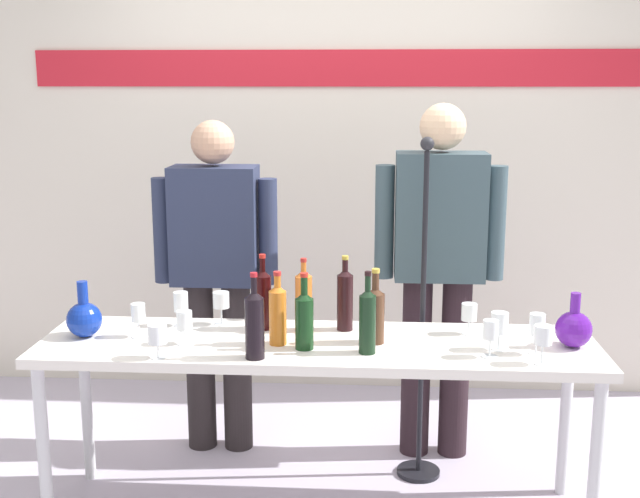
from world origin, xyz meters
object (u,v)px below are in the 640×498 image
wine_bottle_1 (345,298)px  wine_bottle_7 (375,313)px  wine_glass_left_2 (181,303)px  presenter_right (439,259)px  wine_bottle_5 (255,323)px  display_table (318,357)px  wine_glass_right_3 (543,336)px  wine_glass_left_0 (138,314)px  wine_glass_right_1 (537,325)px  wine_glass_left_4 (221,301)px  decanter_blue_left (84,318)px  wine_bottle_6 (304,318)px  wine_glass_right_0 (491,331)px  presenter_left (216,267)px  decanter_blue_right (574,328)px  wine_bottle_2 (278,313)px  wine_glass_left_3 (184,321)px  wine_bottle_4 (304,299)px  wine_bottle_0 (263,298)px  wine_glass_right_2 (500,323)px  wine_glass_left_1 (157,335)px  wine_glass_right_4 (469,313)px  microphone_stand (421,367)px  wine_bottle_3 (367,319)px

wine_bottle_1 → wine_bottle_7: (0.13, -0.17, -0.01)m
wine_glass_left_2 → presenter_right: bearing=21.0°
wine_bottle_1 → wine_bottle_5: wine_bottle_5 is taller
display_table → wine_glass_right_3: 0.89m
wine_glass_left_0 → wine_glass_right_1: wine_glass_right_1 is taller
wine_bottle_7 → wine_glass_left_0: size_ratio=2.15×
display_table → wine_glass_left_4: 0.51m
decanter_blue_left → wine_glass_left_4: bearing=21.3°
wine_bottle_6 → wine_glass_right_0: 0.71m
display_table → presenter_left: 0.83m
decanter_blue_right → wine_glass_left_0: size_ratio=1.55×
wine_bottle_2 → wine_glass_right_1: size_ratio=1.85×
decanter_blue_right → wine_glass_left_3: decanter_blue_right is taller
presenter_right → wine_glass_left_3: presenter_right is taller
decanter_blue_right → wine_glass_left_2: decanter_blue_right is taller
wine_bottle_4 → wine_bottle_6: bearing=-84.5°
wine_bottle_0 → wine_glass_left_4: 0.20m
wine_glass_right_1 → wine_glass_right_2: bearing=163.0°
wine_bottle_6 → wine_glass_left_1: size_ratio=2.31×
wine_bottle_5 → wine_glass_right_2: 0.95m
wine_glass_right_4 → microphone_stand: (-0.18, 0.24, -0.33)m
wine_glass_right_3 → presenter_left: bearing=149.5°
wine_glass_left_2 → wine_glass_right_3: size_ratio=1.00×
wine_glass_left_0 → wine_glass_left_3: (0.21, -0.08, -0.01)m
wine_bottle_0 → wine_bottle_5: 0.37m
wine_bottle_2 → wine_glass_right_3: size_ratio=2.00×
wine_glass_right_2 → wine_bottle_2: bearing=179.2°
wine_bottle_5 → wine_glass_right_1: size_ratio=2.07×
wine_bottle_0 → wine_glass_left_3: size_ratio=2.36×
display_table → microphone_stand: (0.44, 0.37, -0.17)m
wine_bottle_7 → decanter_blue_left: bearing=179.9°
presenter_right → wine_bottle_2: 0.95m
wine_bottle_6 → wine_glass_right_3: bearing=-7.4°
wine_bottle_2 → wine_glass_right_0: bearing=-6.8°
decanter_blue_right → wine_glass_left_1: size_ratio=1.67×
wine_glass_right_3 → wine_bottle_2: bearing=170.7°
wine_bottle_4 → wine_bottle_5: 0.38m
wine_glass_right_4 → wine_glass_left_1: bearing=-162.7°
display_table → wine_bottle_6: wine_bottle_6 is taller
decanter_blue_left → wine_glass_left_2: bearing=25.8°
presenter_right → wine_glass_right_2: bearing=-74.3°
wine_bottle_0 → wine_bottle_4: (0.17, -0.01, 0.00)m
wine_bottle_3 → microphone_stand: bearing=64.0°
wine_bottle_3 → wine_bottle_6: wine_bottle_3 is taller
decanter_blue_right → wine_bottle_7: wine_bottle_7 is taller
wine_bottle_1 → wine_glass_left_0: wine_bottle_1 is taller
wine_bottle_2 → wine_bottle_5: 0.18m
presenter_right → wine_glass_right_4: size_ratio=13.01×
wine_bottle_2 → wine_glass_left_3: size_ratio=2.17×
presenter_right → wine_glass_left_0: 1.40m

